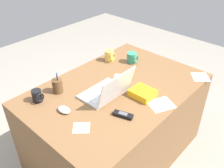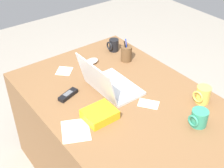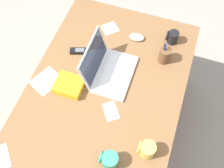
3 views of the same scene
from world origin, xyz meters
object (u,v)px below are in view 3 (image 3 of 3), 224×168
object	(u,v)px
coffee_mug_tall	(109,160)
snack_bag	(69,85)
computer_mouse	(137,37)
coffee_mug_spare	(147,150)
pen_holder	(165,55)
cordless_phone	(80,51)
coffee_mug_white	(172,37)
laptop	(108,69)

from	to	relation	value
coffee_mug_tall	snack_bag	xyz separation A→B (m)	(0.36, 0.39, -0.02)
computer_mouse	coffee_mug_spare	distance (m)	0.80
pen_holder	snack_bag	xyz separation A→B (m)	(-0.39, 0.51, -0.03)
coffee_mug_spare	cordless_phone	distance (m)	0.80
computer_mouse	coffee_mug_tall	distance (m)	0.88
coffee_mug_spare	coffee_mug_tall	bearing A→B (deg)	124.15
coffee_mug_white	pen_holder	bearing A→B (deg)	175.05
laptop	coffee_mug_tall	size ratio (longest dim) A/B	3.43
computer_mouse	coffee_mug_spare	bearing A→B (deg)	-164.43
pen_holder	coffee_mug_white	bearing A→B (deg)	-4.95
computer_mouse	coffee_mug_tall	xyz separation A→B (m)	(-0.87, -0.10, 0.03)
coffee_mug_tall	snack_bag	distance (m)	0.53
coffee_mug_tall	pen_holder	distance (m)	0.76
coffee_mug_spare	laptop	bearing A→B (deg)	41.25
laptop	snack_bag	xyz separation A→B (m)	(-0.18, 0.19, -0.02)
coffee_mug_spare	pen_holder	world-z (taller)	pen_holder
coffee_mug_spare	snack_bag	xyz separation A→B (m)	(0.24, 0.56, -0.03)
coffee_mug_spare	pen_holder	bearing A→B (deg)	4.85
laptop	snack_bag	bearing A→B (deg)	132.49
computer_mouse	coffee_mug_white	size ratio (longest dim) A/B	1.12
laptop	cordless_phone	world-z (taller)	laptop
computer_mouse	coffee_mug_white	xyz separation A→B (m)	(0.05, -0.23, 0.03)
coffee_mug_spare	computer_mouse	bearing A→B (deg)	19.95
laptop	snack_bag	size ratio (longest dim) A/B	2.02
coffee_mug_white	cordless_phone	size ratio (longest dim) A/B	0.65
coffee_mug_tall	coffee_mug_spare	xyz separation A→B (m)	(0.12, -0.17, 0.00)
laptop	snack_bag	distance (m)	0.26
computer_mouse	snack_bag	bearing A→B (deg)	145.99
coffee_mug_white	coffee_mug_spare	world-z (taller)	coffee_mug_spare
snack_bag	coffee_mug_white	bearing A→B (deg)	-42.94
cordless_phone	pen_holder	xyz separation A→B (m)	(0.12, -0.55, 0.04)
laptop	coffee_mug_spare	size ratio (longest dim) A/B	3.37
cordless_phone	snack_bag	size ratio (longest dim) A/B	0.83
laptop	coffee_mug_spare	distance (m)	0.56
snack_bag	laptop	bearing A→B (deg)	-47.51
cordless_phone	snack_bag	world-z (taller)	snack_bag
computer_mouse	pen_holder	xyz separation A→B (m)	(-0.12, -0.22, 0.04)
coffee_mug_white	coffee_mug_spare	distance (m)	0.81
computer_mouse	coffee_mug_tall	world-z (taller)	coffee_mug_tall
coffee_mug_spare	cordless_phone	bearing A→B (deg)	49.31
coffee_mug_white	pen_holder	xyz separation A→B (m)	(-0.17, 0.01, 0.01)
coffee_mug_spare	snack_bag	distance (m)	0.62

